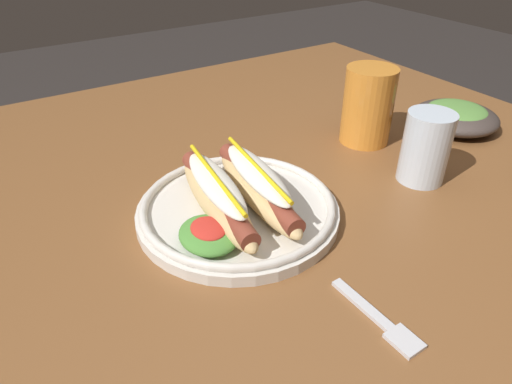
% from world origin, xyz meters
% --- Properties ---
extents(dining_table, '(1.36, 1.07, 0.74)m').
position_xyz_m(dining_table, '(0.00, 0.00, 0.65)').
color(dining_table, brown).
rests_on(dining_table, ground_plane).
extents(hot_dog_plate, '(0.28, 0.28, 0.08)m').
position_xyz_m(hot_dog_plate, '(-0.06, -0.18, 0.77)').
color(hot_dog_plate, silver).
rests_on(hot_dog_plate, dining_table).
extents(fork, '(0.12, 0.03, 0.00)m').
position_xyz_m(fork, '(0.18, -0.15, 0.74)').
color(fork, silver).
rests_on(fork, dining_table).
extents(water_cup, '(0.07, 0.07, 0.11)m').
position_xyz_m(water_cup, '(0.01, 0.12, 0.80)').
color(water_cup, silver).
rests_on(water_cup, dining_table).
extents(extra_cup, '(0.09, 0.09, 0.14)m').
position_xyz_m(extra_cup, '(-0.14, 0.14, 0.81)').
color(extra_cup, orange).
rests_on(extra_cup, dining_table).
extents(side_bowl, '(0.16, 0.16, 0.05)m').
position_xyz_m(side_bowl, '(-0.09, 0.32, 0.76)').
color(side_bowl, '#423833').
rests_on(side_bowl, dining_table).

